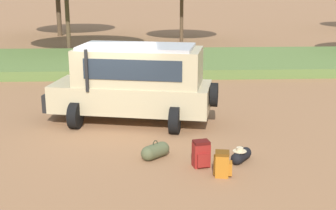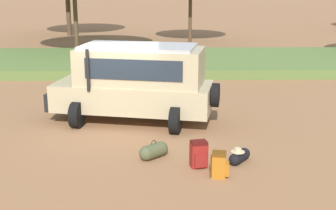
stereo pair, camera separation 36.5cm
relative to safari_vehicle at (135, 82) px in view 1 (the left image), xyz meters
The scene contains 7 objects.
ground_plane 1.51m from the safari_vehicle, 137.61° to the right, with size 320.00×320.00×0.00m, color #936642.
grass_bank 9.67m from the safari_vehicle, 93.40° to the left, with size 120.00×7.00×0.44m.
safari_vehicle is the anchor object (origin of this frame).
backpack_beside_front_wheel 4.92m from the safari_vehicle, 64.27° to the right, with size 0.45×0.38×0.59m.
backpack_cluster_center 4.23m from the safari_vehicle, 66.13° to the right, with size 0.45×0.44×0.66m.
duffel_bag_low_black_case 4.55m from the safari_vehicle, 52.25° to the right, with size 0.60×0.70×0.40m.
duffel_bag_soft_canvas 3.39m from the safari_vehicle, 79.79° to the right, with size 0.73×0.70×0.47m.
Camera 1 is at (0.93, -13.74, 4.44)m, focal length 50.00 mm.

